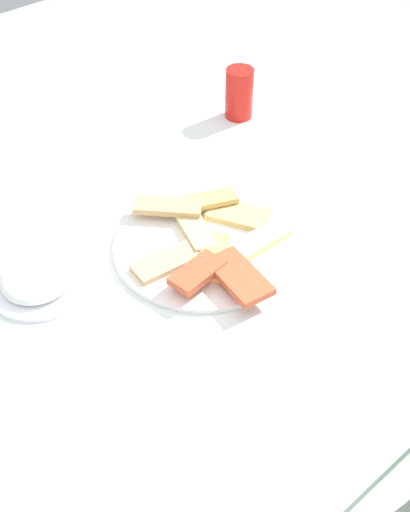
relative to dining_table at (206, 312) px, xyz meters
The scene contains 5 objects.
ground_plane 0.69m from the dining_table, ahead, with size 6.00×6.00×0.00m, color #B4B9AC.
dining_table is the anchor object (origin of this frame).
pide_platter 0.13m from the dining_table, 132.93° to the right, with size 0.35×0.37×0.04m.
salad_plate_greens 0.31m from the dining_table, 40.48° to the right, with size 0.19×0.19×0.05m.
soda_can 0.60m from the dining_table, 139.37° to the right, with size 0.07×0.07×0.12m, color red.
Camera 1 is at (0.59, 0.67, 1.66)m, focal length 48.63 mm.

